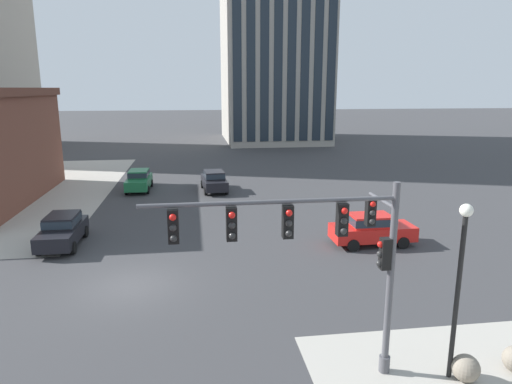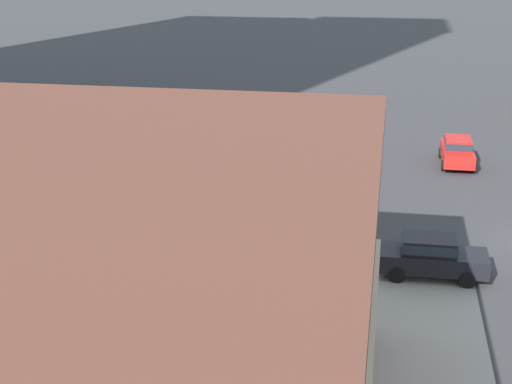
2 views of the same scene
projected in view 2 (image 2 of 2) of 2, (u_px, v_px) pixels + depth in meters
car_main_northbound_near at (192, 176)px, 41.20m from camera, size 2.14×4.52×1.68m
car_main_northbound_far at (457, 150)px, 46.07m from camera, size 4.41×1.92×1.68m
car_main_southbound_near at (431, 255)px, 31.16m from camera, size 1.90×4.40×1.68m
car_main_mid at (135, 214)px, 35.69m from camera, size 1.96×4.43×1.68m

